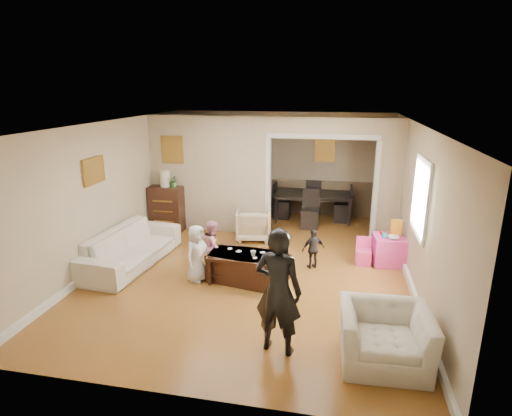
% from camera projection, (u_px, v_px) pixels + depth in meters
% --- Properties ---
extents(floor, '(7.00, 7.00, 0.00)m').
position_uv_depth(floor, '(254.00, 265.00, 7.74)').
color(floor, '#AA762B').
rests_on(floor, ground).
extents(partition_left, '(2.75, 0.18, 2.60)m').
position_uv_depth(partition_left, '(210.00, 174.00, 9.32)').
color(partition_left, '#BDAD8A').
rests_on(partition_left, ground).
extents(partition_right, '(0.55, 0.18, 2.60)m').
position_uv_depth(partition_right, '(388.00, 182.00, 8.61)').
color(partition_right, '#BDAD8A').
rests_on(partition_right, ground).
extents(partition_header, '(2.22, 0.18, 0.35)m').
position_uv_depth(partition_header, '(323.00, 126.00, 8.55)').
color(partition_header, '#BDAD8A').
rests_on(partition_header, partition_right).
extents(window_pane, '(0.03, 0.95, 1.10)m').
position_uv_depth(window_pane, '(421.00, 197.00, 6.42)').
color(window_pane, white).
rests_on(window_pane, ground).
extents(framed_art_partition, '(0.45, 0.03, 0.55)m').
position_uv_depth(framed_art_partition, '(172.00, 150.00, 9.23)').
color(framed_art_partition, brown).
rests_on(framed_art_partition, partition_left).
extents(framed_art_sofa_wall, '(0.03, 0.55, 0.40)m').
position_uv_depth(framed_art_sofa_wall, '(94.00, 171.00, 7.17)').
color(framed_art_sofa_wall, brown).
extents(framed_art_alcove, '(0.45, 0.03, 0.55)m').
position_uv_depth(framed_art_alcove, '(325.00, 149.00, 10.29)').
color(framed_art_alcove, brown).
extents(sofa, '(1.09, 2.36, 0.67)m').
position_uv_depth(sofa, '(131.00, 247.00, 7.70)').
color(sofa, beige).
rests_on(sofa, ground).
extents(armchair_back, '(0.83, 0.85, 0.67)m').
position_uv_depth(armchair_back, '(254.00, 224.00, 8.98)').
color(armchair_back, '#C7B08A').
rests_on(armchair_back, ground).
extents(armchair_front, '(1.09, 0.96, 0.68)m').
position_uv_depth(armchair_front, '(385.00, 337.00, 4.92)').
color(armchair_front, beige).
rests_on(armchair_front, ground).
extents(dresser, '(0.75, 0.42, 1.03)m').
position_uv_depth(dresser, '(167.00, 209.00, 9.48)').
color(dresser, black).
rests_on(dresser, ground).
extents(table_lamp, '(0.22, 0.22, 0.36)m').
position_uv_depth(table_lamp, '(165.00, 179.00, 9.28)').
color(table_lamp, beige).
rests_on(table_lamp, dresser).
extents(potted_plant, '(0.26, 0.22, 0.28)m').
position_uv_depth(potted_plant, '(174.00, 181.00, 9.26)').
color(potted_plant, '#3B682E').
rests_on(potted_plant, dresser).
extents(coffee_table, '(1.41, 0.88, 0.49)m').
position_uv_depth(coffee_table, '(248.00, 268.00, 7.04)').
color(coffee_table, '#391B12').
rests_on(coffee_table, ground).
extents(coffee_cup, '(0.11, 0.11, 0.09)m').
position_uv_depth(coffee_cup, '(253.00, 253.00, 6.89)').
color(coffee_cup, silver).
rests_on(coffee_cup, coffee_table).
extents(play_table, '(0.61, 0.61, 0.53)m').
position_uv_depth(play_table, '(388.00, 250.00, 7.73)').
color(play_table, '#E23B9A').
rests_on(play_table, ground).
extents(cereal_box, '(0.21, 0.09, 0.30)m').
position_uv_depth(cereal_box, '(396.00, 228.00, 7.69)').
color(cereal_box, yellow).
rests_on(cereal_box, play_table).
extents(cyan_cup, '(0.08, 0.08, 0.08)m').
position_uv_depth(cyan_cup, '(384.00, 235.00, 7.62)').
color(cyan_cup, '#2ACFD4').
rests_on(cyan_cup, play_table).
extents(toy_block, '(0.10, 0.09, 0.05)m').
position_uv_depth(toy_block, '(382.00, 233.00, 7.79)').
color(toy_block, red).
rests_on(toy_block, play_table).
extents(play_bowl, '(0.24, 0.24, 0.05)m').
position_uv_depth(play_bowl, '(393.00, 238.00, 7.53)').
color(play_bowl, beige).
rests_on(play_bowl, play_table).
extents(dining_table, '(2.02, 1.25, 0.68)m').
position_uv_depth(dining_table, '(312.00, 206.00, 10.30)').
color(dining_table, black).
rests_on(dining_table, ground).
extents(adult_person, '(0.66, 0.50, 1.63)m').
position_uv_depth(adult_person, '(278.00, 291.00, 5.02)').
color(adult_person, black).
rests_on(adult_person, ground).
extents(child_kneel_a, '(0.47, 0.56, 0.99)m').
position_uv_depth(child_kneel_a, '(197.00, 253.00, 6.99)').
color(child_kneel_a, silver).
rests_on(child_kneel_a, ground).
extents(child_kneel_b, '(0.42, 0.51, 0.94)m').
position_uv_depth(child_kneel_b, '(213.00, 246.00, 7.39)').
color(child_kneel_b, pink).
rests_on(child_kneel_b, ground).
extents(child_toddler, '(0.47, 0.37, 0.74)m').
position_uv_depth(child_toddler, '(313.00, 249.00, 7.51)').
color(child_toddler, black).
rests_on(child_toddler, ground).
extents(craft_papers, '(0.81, 0.41, 0.00)m').
position_uv_depth(craft_papers, '(250.00, 253.00, 7.00)').
color(craft_papers, white).
rests_on(craft_papers, coffee_table).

